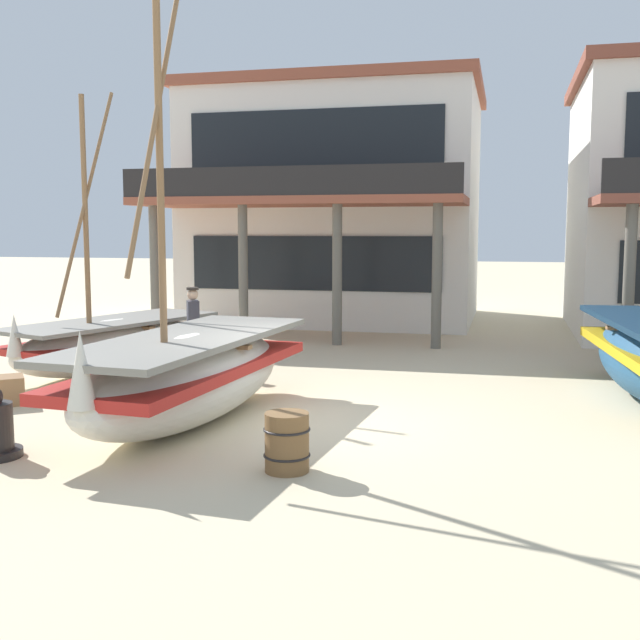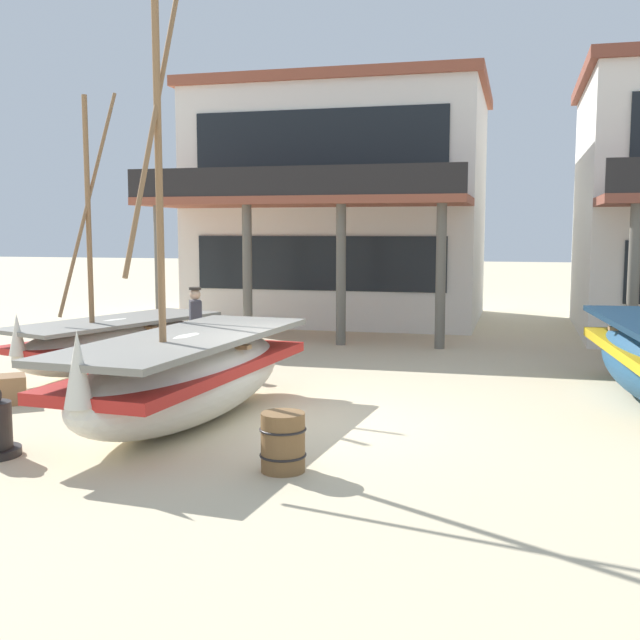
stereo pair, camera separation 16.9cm
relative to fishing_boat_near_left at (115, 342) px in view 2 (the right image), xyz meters
The scene contains 7 objects.
ground_plane 5.62m from the fishing_boat_near_left, 32.11° to the right, with size 120.00×120.00×0.00m, color beige.
fishing_boat_near_left is the anchor object (origin of this frame).
fishing_boat_centre_large 4.61m from the fishing_boat_near_left, 47.95° to the right, with size 2.21×5.42×7.01m.
fisherman_by_hull 1.62m from the fishing_boat_near_left, 17.34° to the left, with size 0.37×0.42×1.68m.
wooden_barrel 7.38m from the fishing_boat_near_left, 45.81° to the right, with size 0.56×0.56×0.70m.
cargo_crate 3.04m from the fishing_boat_near_left, 95.01° to the right, with size 0.55×0.55×0.46m, color olive.
harbor_building_main 11.00m from the fishing_boat_near_left, 77.22° to the left, with size 8.81×9.61×7.18m.
Camera 2 is at (3.02, -10.70, 2.82)m, focal length 43.22 mm.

